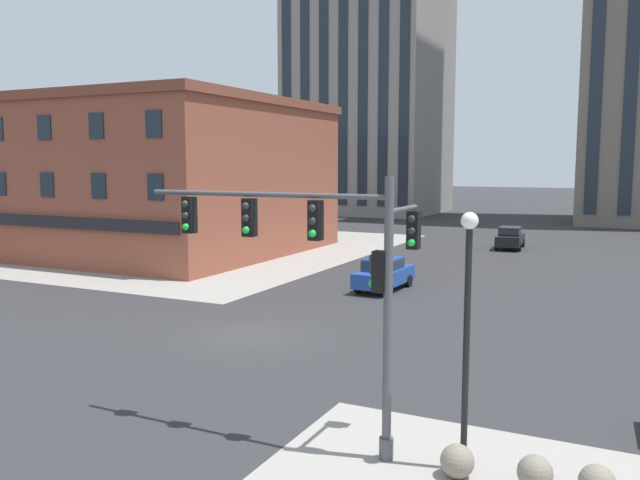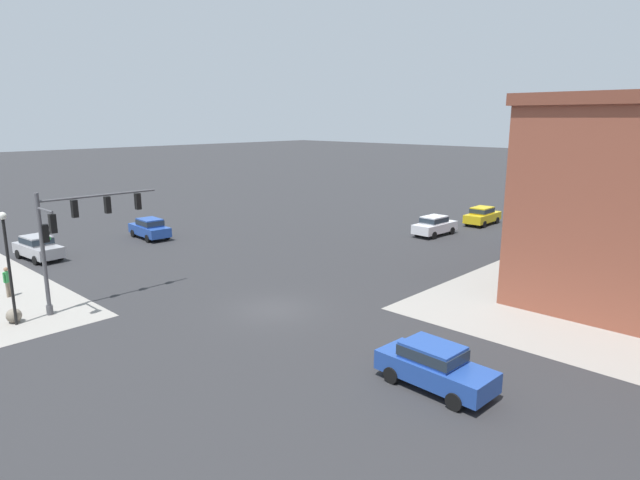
{
  "view_description": "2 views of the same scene",
  "coord_description": "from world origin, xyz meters",
  "px_view_note": "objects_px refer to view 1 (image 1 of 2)",
  "views": [
    {
      "loc": [
        13.09,
        -20.74,
        6.54
      ],
      "look_at": [
        0.66,
        4.72,
        3.18
      ],
      "focal_mm": 36.73,
      "sensor_mm": 36.0,
      "label": 1
    },
    {
      "loc": [
        17.63,
        20.17,
        9.76
      ],
      "look_at": [
        -3.24,
        0.29,
        3.25
      ],
      "focal_mm": 30.26,
      "sensor_mm": 36.0,
      "label": 2
    }
  ],
  "objects_px": {
    "bollard_sphere_curb_a": "(457,461)",
    "street_lamp_corner_near": "(467,312)",
    "traffic_signal_main": "(331,264)",
    "car_main_northbound_far": "(384,272)",
    "bollard_sphere_curb_b": "(535,473)",
    "car_parked_curb": "(510,237)"
  },
  "relations": [
    {
      "from": "traffic_signal_main",
      "to": "bollard_sphere_curb_b",
      "type": "bearing_deg",
      "value": -1.78
    },
    {
      "from": "bollard_sphere_curb_a",
      "to": "bollard_sphere_curb_b",
      "type": "bearing_deg",
      "value": 6.58
    },
    {
      "from": "bollard_sphere_curb_a",
      "to": "car_main_northbound_far",
      "type": "height_order",
      "value": "car_main_northbound_far"
    },
    {
      "from": "street_lamp_corner_near",
      "to": "car_parked_curb",
      "type": "relative_size",
      "value": 1.23
    },
    {
      "from": "bollard_sphere_curb_b",
      "to": "street_lamp_corner_near",
      "type": "bearing_deg",
      "value": 172.11
    },
    {
      "from": "bollard_sphere_curb_b",
      "to": "car_parked_curb",
      "type": "distance_m",
      "value": 38.45
    },
    {
      "from": "traffic_signal_main",
      "to": "car_main_northbound_far",
      "type": "bearing_deg",
      "value": 106.79
    },
    {
      "from": "street_lamp_corner_near",
      "to": "car_main_northbound_far",
      "type": "xyz_separation_m",
      "value": [
        -8.54,
        18.01,
        -2.54
      ]
    },
    {
      "from": "bollard_sphere_curb_a",
      "to": "bollard_sphere_curb_b",
      "type": "xyz_separation_m",
      "value": [
        1.53,
        0.18,
        0.0
      ]
    },
    {
      "from": "street_lamp_corner_near",
      "to": "car_parked_curb",
      "type": "distance_m",
      "value": 38.08
    },
    {
      "from": "bollard_sphere_curb_a",
      "to": "car_main_northbound_far",
      "type": "xyz_separation_m",
      "value": [
        -8.51,
        18.39,
        0.56
      ]
    },
    {
      "from": "bollard_sphere_curb_b",
      "to": "car_parked_curb",
      "type": "height_order",
      "value": "car_parked_curb"
    },
    {
      "from": "traffic_signal_main",
      "to": "car_parked_curb",
      "type": "xyz_separation_m",
      "value": [
        -2.5,
        37.65,
        -3.34
      ]
    },
    {
      "from": "traffic_signal_main",
      "to": "bollard_sphere_curb_b",
      "type": "xyz_separation_m",
      "value": [
        4.59,
        -0.14,
        -3.9
      ]
    },
    {
      "from": "bollard_sphere_curb_b",
      "to": "street_lamp_corner_near",
      "type": "height_order",
      "value": "street_lamp_corner_near"
    },
    {
      "from": "car_parked_curb",
      "to": "street_lamp_corner_near",
      "type": "bearing_deg",
      "value": -81.53
    },
    {
      "from": "bollard_sphere_curb_a",
      "to": "car_main_northbound_far",
      "type": "distance_m",
      "value": 20.27
    },
    {
      "from": "car_main_northbound_far",
      "to": "bollard_sphere_curb_a",
      "type": "bearing_deg",
      "value": -65.17
    },
    {
      "from": "street_lamp_corner_near",
      "to": "car_main_northbound_far",
      "type": "relative_size",
      "value": 1.24
    },
    {
      "from": "street_lamp_corner_near",
      "to": "traffic_signal_main",
      "type": "bearing_deg",
      "value": -178.8
    },
    {
      "from": "bollard_sphere_curb_a",
      "to": "street_lamp_corner_near",
      "type": "xyz_separation_m",
      "value": [
        0.03,
        0.38,
        3.11
      ]
    },
    {
      "from": "bollard_sphere_curb_b",
      "to": "car_parked_curb",
      "type": "relative_size",
      "value": 0.16
    }
  ]
}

